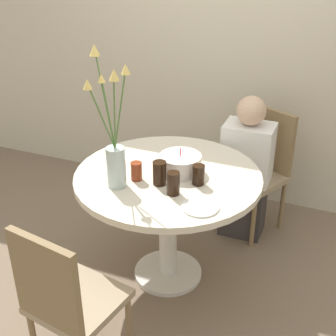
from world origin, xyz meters
TOP-DOWN VIEW (x-y plane):
  - ground_plane at (0.00, 0.00)m, footprint 16.00×16.00m
  - wall_back at (0.00, 1.22)m, footprint 8.00×0.05m
  - dining_table at (0.00, 0.00)m, footprint 1.11×1.11m
  - chair_far_back at (0.40, 0.82)m, footprint 0.53×0.53m
  - chair_left_flank at (-0.16, -0.89)m, footprint 0.46×0.46m
  - birthday_cake at (0.06, 0.06)m, footprint 0.25×0.25m
  - flower_vase at (-0.22, -0.24)m, footprint 0.29×0.29m
  - side_plate at (0.30, -0.28)m, footprint 0.20×0.20m
  - drink_glass_0 at (0.20, -0.04)m, footprint 0.07×0.07m
  - drink_glass_1 at (-0.00, -0.13)m, footprint 0.08×0.08m
  - drink_glass_2 at (0.11, -0.20)m, footprint 0.07×0.07m
  - drink_glass_3 at (-0.14, -0.13)m, footprint 0.07×0.07m
  - person_boy at (0.33, 0.67)m, footprint 0.34×0.24m

SIDE VIEW (x-z plane):
  - ground_plane at x=0.00m, z-range 0.00..0.00m
  - person_boy at x=0.33m, z-range -0.03..1.03m
  - chair_far_back at x=0.40m, z-range 0.06..0.96m
  - chair_left_flank at x=-0.16m, z-range 0.06..0.96m
  - dining_table at x=0.00m, z-range 0.24..1.00m
  - side_plate at x=0.30m, z-range 0.76..0.77m
  - birthday_cake at x=0.06m, z-range 0.73..0.89m
  - drink_glass_3 at x=-0.14m, z-range 0.76..0.86m
  - drink_glass_0 at x=0.20m, z-range 0.76..0.87m
  - drink_glass_2 at x=0.11m, z-range 0.76..0.89m
  - drink_glass_1 at x=0.00m, z-range 0.76..0.90m
  - flower_vase at x=-0.22m, z-range 0.61..1.37m
  - wall_back at x=0.00m, z-range 0.00..2.60m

